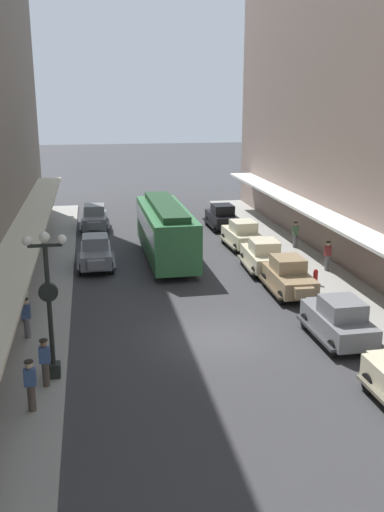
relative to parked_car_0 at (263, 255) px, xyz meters
name	(u,v)px	position (x,y,z in m)	size (l,w,h in m)	color
ground_plane	(218,337)	(-4.51, -8.52, -0.94)	(200.00, 200.00, 0.00)	#38383A
sidewalk_left	(29,350)	(-12.01, -8.52, -0.87)	(3.00, 60.00, 0.15)	#99968E
parked_car_0	(263,255)	(0.00, 0.00, 0.00)	(2.28, 4.31, 1.84)	beige
parked_car_1	(222,216)	(0.17, 10.83, 0.00)	(2.21, 4.28, 1.84)	black
parked_car_2	(95,217)	(-9.16, 12.05, 0.00)	(2.25, 4.30, 1.84)	slate
parked_car_3	(339,319)	(0.15, -9.69, 0.00)	(2.17, 4.27, 1.84)	slate
parked_car_4	(289,276)	(0.13, -3.93, 0.00)	(2.20, 4.28, 1.84)	#997F5B
parked_car_6	(242,234)	(0.17, 5.06, 0.00)	(2.30, 4.32, 1.84)	beige
parked_car_7	(96,252)	(-9.24, 2.34, 0.00)	(2.16, 4.27, 1.84)	slate
streetcar	(166,229)	(-5.05, 3.27, 0.96)	(2.61, 9.62, 3.46)	#33723F
lamp_post_with_clock	(49,300)	(-10.91, -11.04, 2.04)	(1.42, 0.44, 5.16)	black
fire_hydrant	(315,277)	(1.84, -3.21, -0.38)	(0.24, 0.24, 0.82)	#B21E19
pedestrian_0	(24,302)	(-12.41, -5.61, 0.05)	(0.36, 0.24, 1.64)	#4C4238
pedestrian_1	(31,385)	(-11.46, -13.17, 0.07)	(0.36, 0.28, 1.67)	#4C4238
pedestrian_2	(26,318)	(-12.13, -7.51, 0.07)	(0.36, 0.28, 1.67)	slate
pedestrian_3	(295,234)	(3.40, 4.05, 0.07)	(0.36, 0.28, 1.67)	slate
pedestrian_4	(45,362)	(-11.13, -11.66, 0.07)	(0.36, 0.28, 1.67)	#4C4238
pedestrian_5	(327,256)	(3.40, -1.04, 0.07)	(0.36, 0.28, 1.67)	slate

